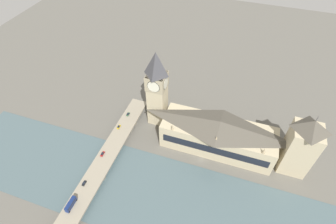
{
  "coord_description": "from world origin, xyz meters",
  "views": [
    {
      "loc": [
        -113.94,
        -12.57,
        168.17
      ],
      "look_at": [
        21.86,
        33.6,
        20.3
      ],
      "focal_mm": 28.0,
      "sensor_mm": 36.0,
      "label": 1
    }
  ],
  "objects_px": {
    "victoria_tower": "(301,145)",
    "double_decker_bus_mid": "(71,204)",
    "clock_tower": "(157,88)",
    "road_bridge": "(96,174)",
    "car_northbound_mid": "(84,183)",
    "car_southbound_mid": "(102,154)",
    "parliament_hall": "(218,135)",
    "car_southbound_tail": "(119,127)",
    "car_northbound_tail": "(128,114)"
  },
  "relations": [
    {
      "from": "victoria_tower",
      "to": "double_decker_bus_mid",
      "type": "xyz_separation_m",
      "value": [
        -80.86,
        133.54,
        -16.89
      ]
    },
    {
      "from": "double_decker_bus_mid",
      "to": "clock_tower",
      "type": "bearing_deg",
      "value": -14.84
    },
    {
      "from": "road_bridge",
      "to": "car_northbound_mid",
      "type": "xyz_separation_m",
      "value": [
        -10.13,
        3.44,
        1.67
      ]
    },
    {
      "from": "double_decker_bus_mid",
      "to": "car_southbound_mid",
      "type": "distance_m",
      "value": 41.97
    },
    {
      "from": "road_bridge",
      "to": "car_northbound_mid",
      "type": "height_order",
      "value": "car_northbound_mid"
    },
    {
      "from": "victoria_tower",
      "to": "parliament_hall",
      "type": "bearing_deg",
      "value": 90.06
    },
    {
      "from": "car_southbound_mid",
      "to": "double_decker_bus_mid",
      "type": "bearing_deg",
      "value": -179.22
    },
    {
      "from": "victoria_tower",
      "to": "road_bridge",
      "type": "xyz_separation_m",
      "value": [
        -54.42,
        130.8,
        -20.51
      ]
    },
    {
      "from": "road_bridge",
      "to": "car_southbound_mid",
      "type": "height_order",
      "value": "car_southbound_mid"
    },
    {
      "from": "double_decker_bus_mid",
      "to": "victoria_tower",
      "type": "bearing_deg",
      "value": -58.8
    },
    {
      "from": "victoria_tower",
      "to": "car_southbound_tail",
      "type": "bearing_deg",
      "value": 94.62
    },
    {
      "from": "car_northbound_tail",
      "to": "car_southbound_mid",
      "type": "height_order",
      "value": "car_southbound_mid"
    },
    {
      "from": "parliament_hall",
      "to": "car_southbound_tail",
      "type": "bearing_deg",
      "value": 97.81
    },
    {
      "from": "clock_tower",
      "to": "victoria_tower",
      "type": "bearing_deg",
      "value": -96.55
    },
    {
      "from": "clock_tower",
      "to": "car_southbound_tail",
      "type": "xyz_separation_m",
      "value": [
        -23.37,
        25.73,
        -30.07
      ]
    },
    {
      "from": "victoria_tower",
      "to": "car_southbound_mid",
      "type": "height_order",
      "value": "victoria_tower"
    },
    {
      "from": "victoria_tower",
      "to": "car_northbound_mid",
      "type": "distance_m",
      "value": 150.14
    },
    {
      "from": "parliament_hall",
      "to": "car_southbound_mid",
      "type": "height_order",
      "value": "parliament_hall"
    },
    {
      "from": "car_northbound_mid",
      "to": "car_northbound_tail",
      "type": "bearing_deg",
      "value": -0.68
    },
    {
      "from": "victoria_tower",
      "to": "car_southbound_mid",
      "type": "distance_m",
      "value": 140.91
    },
    {
      "from": "car_northbound_mid",
      "to": "clock_tower",
      "type": "bearing_deg",
      "value": -18.27
    },
    {
      "from": "car_southbound_tail",
      "to": "clock_tower",
      "type": "bearing_deg",
      "value": -47.75
    },
    {
      "from": "victoria_tower",
      "to": "car_southbound_mid",
      "type": "relative_size",
      "value": 11.85
    },
    {
      "from": "clock_tower",
      "to": "car_southbound_mid",
      "type": "xyz_separation_m",
      "value": [
        -51.43,
        25.31,
        -30.04
      ]
    },
    {
      "from": "clock_tower",
      "to": "car_northbound_mid",
      "type": "height_order",
      "value": "clock_tower"
    },
    {
      "from": "victoria_tower",
      "to": "clock_tower",
      "type": "bearing_deg",
      "value": 83.45
    },
    {
      "from": "clock_tower",
      "to": "victoria_tower",
      "type": "xyz_separation_m",
      "value": [
        -12.49,
        -108.8,
        -11.22
      ]
    },
    {
      "from": "double_decker_bus_mid",
      "to": "car_northbound_mid",
      "type": "height_order",
      "value": "double_decker_bus_mid"
    },
    {
      "from": "road_bridge",
      "to": "car_northbound_tail",
      "type": "relative_size",
      "value": 37.97
    },
    {
      "from": "road_bridge",
      "to": "clock_tower",
      "type": "bearing_deg",
      "value": -18.2
    },
    {
      "from": "car_northbound_tail",
      "to": "victoria_tower",
      "type": "bearing_deg",
      "value": -92.04
    },
    {
      "from": "car_southbound_tail",
      "to": "parliament_hall",
      "type": "bearing_deg",
      "value": -82.19
    },
    {
      "from": "double_decker_bus_mid",
      "to": "car_northbound_tail",
      "type": "height_order",
      "value": "double_decker_bus_mid"
    },
    {
      "from": "clock_tower",
      "to": "victoria_tower",
      "type": "height_order",
      "value": "clock_tower"
    },
    {
      "from": "double_decker_bus_mid",
      "to": "car_southbound_tail",
      "type": "bearing_deg",
      "value": 0.82
    },
    {
      "from": "road_bridge",
      "to": "car_northbound_mid",
      "type": "bearing_deg",
      "value": 161.25
    },
    {
      "from": "parliament_hall",
      "to": "car_northbound_tail",
      "type": "bearing_deg",
      "value": 86.45
    },
    {
      "from": "clock_tower",
      "to": "car_southbound_tail",
      "type": "relative_size",
      "value": 15.27
    },
    {
      "from": "victoria_tower",
      "to": "road_bridge",
      "type": "bearing_deg",
      "value": 112.59
    },
    {
      "from": "victoria_tower",
      "to": "car_southbound_tail",
      "type": "xyz_separation_m",
      "value": [
        -10.88,
        134.53,
        -18.85
      ]
    },
    {
      "from": "road_bridge",
      "to": "car_southbound_mid",
      "type": "distance_m",
      "value": 15.92
    },
    {
      "from": "victoria_tower",
      "to": "road_bridge",
      "type": "relative_size",
      "value": 0.34
    },
    {
      "from": "parliament_hall",
      "to": "double_decker_bus_mid",
      "type": "height_order",
      "value": "parliament_hall"
    },
    {
      "from": "double_decker_bus_mid",
      "to": "car_northbound_mid",
      "type": "relative_size",
      "value": 2.57
    },
    {
      "from": "clock_tower",
      "to": "car_northbound_mid",
      "type": "xyz_separation_m",
      "value": [
        -77.04,
        25.44,
        -30.06
      ]
    },
    {
      "from": "victoria_tower",
      "to": "road_bridge",
      "type": "distance_m",
      "value": 143.15
    },
    {
      "from": "double_decker_bus_mid",
      "to": "car_northbound_tail",
      "type": "distance_m",
      "value": 85.64
    },
    {
      "from": "road_bridge",
      "to": "car_southbound_mid",
      "type": "relative_size",
      "value": 35.05
    },
    {
      "from": "car_southbound_mid",
      "to": "car_northbound_mid",
      "type": "bearing_deg",
      "value": 179.72
    },
    {
      "from": "car_northbound_tail",
      "to": "clock_tower",
      "type": "bearing_deg",
      "value": -72.56
    }
  ]
}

